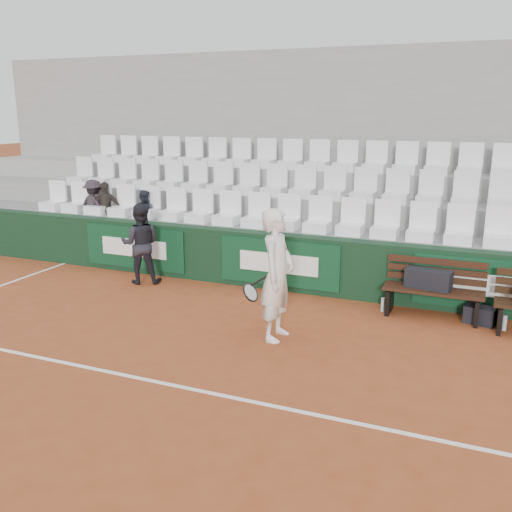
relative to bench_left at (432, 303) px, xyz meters
The scene contains 20 objects.
ground 4.30m from the bench_left, 124.80° to the right, with size 80.00×80.00×0.00m, color #964422.
court_baseline 4.30m from the bench_left, 124.80° to the right, with size 18.00×0.06×0.01m, color white.
back_barrier 2.44m from the bench_left, 168.88° to the left, with size 18.00×0.34×1.00m.
grandstand_tier_front 2.70m from the bench_left, 155.78° to the left, with size 18.00×0.95×1.00m, color gray.
grandstand_tier_mid 3.23m from the bench_left, 140.05° to the left, with size 18.00×0.95×1.45m, color gray.
grandstand_tier_back 3.94m from the bench_left, 129.21° to the left, with size 18.00×0.95×1.90m, color #9A9A97.
grandstand_rear_wall 4.80m from the bench_left, 124.03° to the left, with size 18.00×0.30×4.40m, color gray.
seat_row_front 2.84m from the bench_left, 159.28° to the left, with size 11.90×0.44×0.63m, color white.
seat_row_mid 3.45m from the bench_left, 142.54° to the left, with size 11.90×0.44×0.63m, color silver.
seat_row_back 4.24m from the bench_left, 130.91° to the left, with size 11.90×0.44×0.63m, color white.
bench_left is the anchor object (origin of this frame).
sports_bag_left 0.38m from the bench_left, 153.99° to the left, with size 0.68×0.29×0.29m, color black.
sports_bag_ground 0.71m from the bench_left, ahead, with size 0.44×0.27×0.27m, color black.
water_bottle_near 0.76m from the bench_left, behind, with size 0.06×0.06×0.22m, color #AFC0C7.
water_bottle_far 1.06m from the bench_left, ahead, with size 0.06×0.06×0.23m, color #B1C2C9.
tennis_player 2.67m from the bench_left, 138.68° to the right, with size 0.72×0.67×1.85m.
ball_kid 5.21m from the bench_left, behind, with size 0.72×0.56×1.48m, color black.
spectator_a 7.28m from the bench_left, behind, with size 0.75×0.43×1.16m, color #292027.
spectator_b 6.98m from the bench_left, behind, with size 0.66×0.27×1.12m, color #2F2925.
spectator_c 6.05m from the bench_left, behind, with size 0.49×0.38×1.00m, color #1E242E.
Camera 1 is at (3.14, -5.23, 3.12)m, focal length 40.00 mm.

